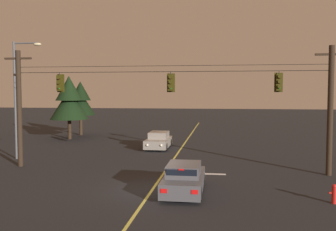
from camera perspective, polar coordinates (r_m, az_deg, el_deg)
ground_plane at (r=18.55m, az=-2.39°, el=-11.24°), size 180.00×180.00×0.00m
lane_centre_stripe at (r=28.70m, az=1.39°, el=-5.93°), size 0.14×60.00×0.01m
stop_bar_paint at (r=22.08m, az=4.36°, el=-8.82°), size 3.40×0.36×0.01m
signal_span_assembly at (r=22.38m, az=-0.35°, el=1.26°), size 20.62×0.32×7.37m
traffic_light_leftmost at (r=24.23m, az=-16.23°, el=4.78°), size 0.48×0.41×1.22m
traffic_light_left_inner at (r=22.31m, az=0.40°, el=5.04°), size 0.48×0.41×1.22m
traffic_light_centre at (r=22.36m, az=16.59°, el=4.89°), size 0.48×0.41×1.22m
car_waiting_near_lane at (r=17.91m, az=2.46°, el=-9.64°), size 1.80×4.33×1.39m
car_oncoming_lead at (r=31.63m, az=-1.43°, el=-3.86°), size 1.80×4.42×1.39m
street_lamp_corner at (r=28.28m, az=-21.81°, el=3.74°), size 2.11×0.30×8.27m
tree_verge_near at (r=38.91m, az=-14.87°, el=2.33°), size 3.80×3.80×6.38m
tree_verge_far at (r=42.31m, az=-13.23°, el=2.33°), size 3.23×3.23×5.95m
fire_hydrant at (r=17.69m, az=24.07°, el=-10.81°), size 0.44×0.22×0.84m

